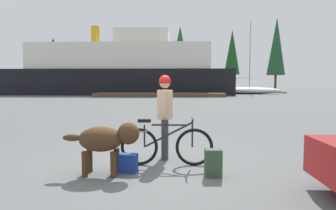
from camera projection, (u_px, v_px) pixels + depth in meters
The scene contains 13 objects.
ground_plane at pixel (154, 166), 5.62m from camera, with size 160.00×160.00×0.00m, color #595B5B.
bicycle at pixel (166, 145), 5.60m from camera, with size 1.76×0.44×0.91m.
person_cyclist at pixel (165, 109), 6.06m from camera, with size 0.32×0.53×1.72m.
dog at pixel (106, 139), 5.03m from camera, with size 1.32×0.50×0.90m.
backpack at pixel (213, 163), 4.95m from camera, with size 0.28×0.20×0.47m, color #334C33.
handbag_pannier at pixel (128, 163), 5.20m from camera, with size 0.32×0.18×0.33m, color navy.
dock_pier at pixel (159, 95), 32.05m from camera, with size 13.92×2.86×0.40m, color brown.
ferry_boat at pixel (123, 70), 38.28m from camera, with size 27.93×7.95×8.74m.
sailboat_moored at pixel (249, 90), 39.12m from camera, with size 8.35×2.34×9.42m.
pine_tree_far_left at pixel (54, 56), 50.00m from camera, with size 3.42×3.42×9.07m.
pine_tree_center at pixel (180, 51), 51.45m from camera, with size 3.64×3.64×11.25m.
pine_tree_far_right at pixel (276, 46), 49.18m from camera, with size 2.97×2.97×12.27m.
pine_tree_mid_back at pixel (232, 52), 56.32m from camera, with size 2.95×2.95×11.49m.
Camera 1 is at (0.44, -5.50, 1.59)m, focal length 31.64 mm.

